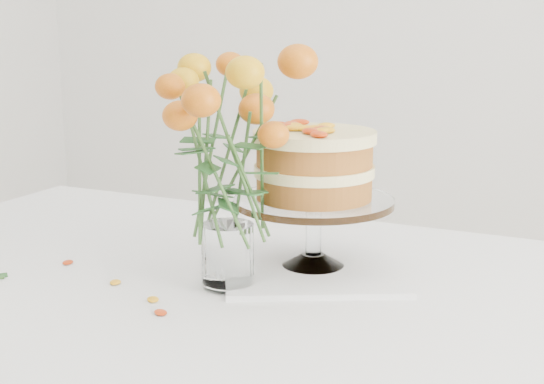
# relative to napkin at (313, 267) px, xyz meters

# --- Properties ---
(table) EXTENTS (1.43, 0.93, 0.76)m
(table) POSITION_rel_napkin_xyz_m (-0.15, -0.10, -0.09)
(table) COLOR tan
(table) RESTS_ON ground
(napkin) EXTENTS (0.40, 0.40, 0.01)m
(napkin) POSITION_rel_napkin_xyz_m (0.00, 0.00, 0.00)
(napkin) COLOR white
(napkin) RESTS_ON table
(cake_stand) EXTENTS (0.27, 0.27, 0.24)m
(cake_stand) POSITION_rel_napkin_xyz_m (0.00, 0.00, 0.17)
(cake_stand) COLOR white
(cake_stand) RESTS_ON napkin
(rose_vase) EXTENTS (0.32, 0.32, 0.42)m
(rose_vase) POSITION_rel_napkin_xyz_m (-0.09, -0.14, 0.24)
(rose_vase) COLOR white
(rose_vase) RESTS_ON table
(stray_petal_a) EXTENTS (0.03, 0.02, 0.00)m
(stray_petal_a) POSITION_rel_napkin_xyz_m (-0.27, -0.20, -0.00)
(stray_petal_a) COLOR #F4A30F
(stray_petal_a) RESTS_ON table
(stray_petal_b) EXTENTS (0.03, 0.02, 0.00)m
(stray_petal_b) POSITION_rel_napkin_xyz_m (-0.17, -0.24, -0.00)
(stray_petal_b) COLOR #F4A30F
(stray_petal_b) RESTS_ON table
(stray_petal_c) EXTENTS (0.03, 0.02, 0.00)m
(stray_petal_c) POSITION_rel_napkin_xyz_m (-0.13, -0.28, -0.00)
(stray_petal_c) COLOR #F4A30F
(stray_petal_c) RESTS_ON table
(stray_petal_d) EXTENTS (0.03, 0.02, 0.00)m
(stray_petal_d) POSITION_rel_napkin_xyz_m (-0.41, -0.15, -0.00)
(stray_petal_d) COLOR #F4A30F
(stray_petal_d) RESTS_ON table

